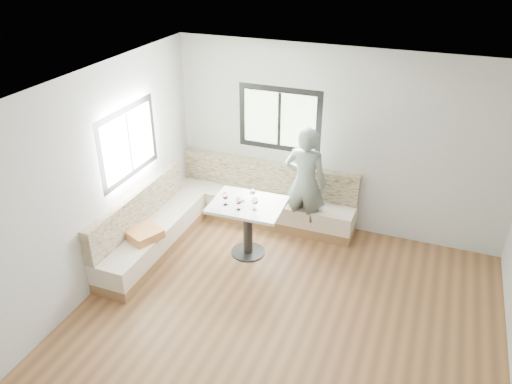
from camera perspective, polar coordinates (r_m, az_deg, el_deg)
room at (r=5.35m, az=2.65°, el=-3.53°), size 5.01×5.01×2.81m
banquette at (r=7.63m, az=-4.54°, el=-2.51°), size 2.90×2.80×0.95m
table at (r=6.99m, az=-0.95°, el=-2.78°), size 1.03×0.81×0.82m
person at (r=7.36m, az=5.65°, el=1.05°), size 0.65×0.43×1.75m
olive_ramekin at (r=6.94m, az=-1.70°, el=-0.87°), size 0.10×0.10×0.04m
wine_glass_a at (r=6.80m, az=-3.54°, el=-0.51°), size 0.08×0.08×0.19m
wine_glass_b at (r=6.68m, az=-2.02°, el=-1.05°), size 0.08×0.08×0.19m
wine_glass_c at (r=6.67m, az=-0.11°, el=-1.08°), size 0.08×0.08×0.19m
wine_glass_d at (r=6.91m, az=-0.40°, el=0.03°), size 0.08×0.08×0.19m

